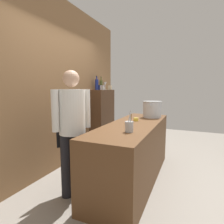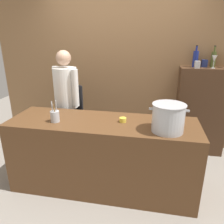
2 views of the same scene
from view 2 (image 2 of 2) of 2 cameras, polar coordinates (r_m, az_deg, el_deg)
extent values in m
plane|color=gray|center=(3.00, -2.27, -18.57)|extent=(8.00, 8.00, 0.00)
cube|color=olive|center=(3.75, 2.39, 14.18)|extent=(4.40, 0.10, 3.00)
cube|color=brown|center=(2.75, -2.40, -11.18)|extent=(2.23, 0.70, 0.90)
cube|color=#472D1C|center=(3.75, 22.28, 0.12)|extent=(0.76, 0.32, 1.39)
cylinder|color=black|center=(3.40, -10.23, -5.66)|extent=(0.14, 0.14, 0.84)
cylinder|color=black|center=(3.55, -12.28, -4.71)|extent=(0.14, 0.14, 0.84)
cylinder|color=white|center=(3.25, -12.11, 6.28)|extent=(0.34, 0.34, 0.58)
cube|color=black|center=(3.41, -9.43, 2.93)|extent=(0.27, 0.17, 0.52)
cylinder|color=white|center=(3.07, -9.63, 6.24)|extent=(0.09, 0.09, 0.52)
cylinder|color=white|center=(3.41, -14.41, 7.25)|extent=(0.09, 0.09, 0.52)
sphere|color=tan|center=(3.18, -12.66, 13.74)|extent=(0.21, 0.21, 0.21)
cylinder|color=#B7BABF|center=(2.31, 14.56, -1.60)|extent=(0.33, 0.33, 0.29)
cylinder|color=#B7BABF|center=(2.26, 14.88, 1.91)|extent=(0.35, 0.35, 0.01)
cube|color=#B7BABF|center=(2.27, 10.14, 0.87)|extent=(0.04, 0.02, 0.02)
cube|color=#B7BABF|center=(2.30, 19.32, 0.27)|extent=(0.04, 0.02, 0.02)
cylinder|color=#B7BABF|center=(2.60, -14.78, -1.12)|extent=(0.10, 0.10, 0.13)
cylinder|color=olive|center=(2.56, -14.77, -0.06)|extent=(0.03, 0.03, 0.21)
cylinder|color=#B7BABF|center=(2.57, -14.45, 0.51)|extent=(0.04, 0.05, 0.24)
cylinder|color=#B7BABF|center=(2.56, -15.32, 0.23)|extent=(0.03, 0.02, 0.23)
cylinder|color=yellow|center=(2.52, 2.87, -2.07)|extent=(0.08, 0.08, 0.05)
cylinder|color=navy|center=(3.60, 21.08, 12.89)|extent=(0.08, 0.08, 0.24)
cylinder|color=navy|center=(3.59, 21.39, 15.31)|extent=(0.03, 0.03, 0.07)
cylinder|color=black|center=(3.59, 21.47, 15.95)|extent=(0.03, 0.03, 0.01)
cylinder|color=#475123|center=(3.67, 25.09, 12.40)|extent=(0.07, 0.07, 0.23)
cylinder|color=#475123|center=(3.66, 25.44, 14.75)|extent=(0.03, 0.03, 0.07)
cylinder|color=black|center=(3.66, 25.55, 15.42)|extent=(0.03, 0.03, 0.01)
cylinder|color=silver|center=(3.57, 25.01, 10.42)|extent=(0.06, 0.06, 0.01)
cylinder|color=silver|center=(3.56, 25.12, 11.16)|extent=(0.01, 0.01, 0.09)
cone|color=silver|center=(3.55, 25.33, 12.58)|extent=(0.07, 0.07, 0.09)
cube|color=navy|center=(3.65, 23.12, 11.69)|extent=(0.08, 0.08, 0.11)
cube|color=#B2B2B7|center=(3.48, 21.52, 11.53)|extent=(0.07, 0.07, 0.11)
camera|label=1|loc=(3.57, -54.18, 4.75)|focal=29.82mm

